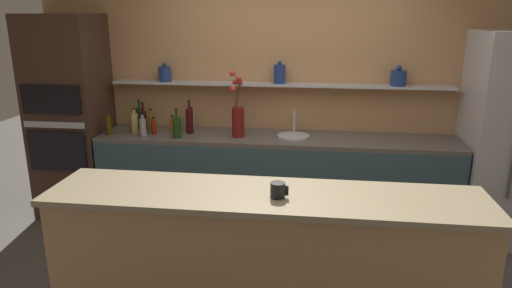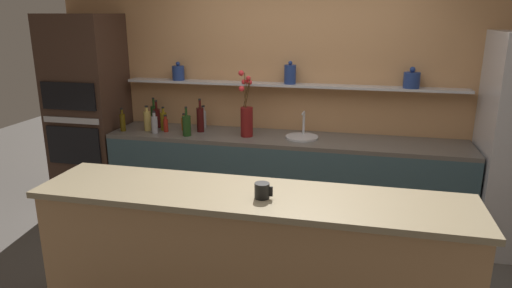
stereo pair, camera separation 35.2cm
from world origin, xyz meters
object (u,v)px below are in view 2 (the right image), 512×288
Objects in this scene: bottle_oil_6 at (123,122)px; coffee_mug at (262,191)px; bottle_spirit_4 at (203,119)px; sink_fixture at (302,136)px; bottle_wine_8 at (154,115)px; bottle_spirit_3 at (147,120)px; bottle_wine_10 at (200,119)px; bottle_wine_9 at (187,125)px; bottle_sauce_0 at (166,125)px; bottle_oil_1 at (164,121)px; bottle_spirit_5 at (155,124)px; bottle_sauce_7 at (184,123)px; flower_vase at (246,116)px; oven_tower at (89,114)px; bottle_wine_2 at (157,117)px.

coffee_mug is (1.85, -1.66, 0.05)m from bottle_oil_6.
bottle_spirit_4 is 0.84m from bottle_oil_6.
bottle_wine_8 is (-1.65, 0.18, 0.09)m from sink_fixture.
bottle_wine_10 is at bearing 8.00° from bottle_spirit_3.
sink_fixture is 1.86m from bottle_oil_6.
bottle_wine_9 is at bearing -98.54° from bottle_spirit_4.
bottle_sauce_0 is 0.08m from bottle_oil_1.
sink_fixture is at bearing 5.68° from bottle_spirit_5.
bottle_wine_9 is at bearing -2.11° from bottle_oil_6.
bottle_spirit_5 reaches higher than bottle_sauce_7.
bottle_sauce_7 is (-0.70, 0.09, -0.14)m from flower_vase.
bottle_oil_6 is 2.49m from coffee_mug.
bottle_wine_8 is at bearing 134.38° from bottle_sauce_0.
bottle_wine_10 reaches higher than bottle_wine_8.
oven_tower is 0.72m from bottle_spirit_3.
bottle_oil_1 is 1.40× the size of bottle_sauce_7.
coffee_mug is (1.40, -1.73, 0.07)m from bottle_sauce_0.
bottle_oil_6 is at bearing -161.80° from bottle_oil_1.
bottle_sauce_7 is at bearing 178.25° from sink_fixture.
bottle_wine_9 is 2.65× the size of coffee_mug.
bottle_wine_2 is at bearing 141.61° from bottle_oil_1.
bottle_wine_2 is 1.22× the size of bottle_oil_6.
sink_fixture is at bearing -9.17° from bottle_spirit_4.
bottle_wine_9 reaches higher than bottle_sauce_0.
bottle_wine_10 is at bearing 13.81° from bottle_sauce_0.
bottle_wine_9 reaches higher than bottle_spirit_3.
oven_tower is 11.75× the size of bottle_sauce_0.
sink_fixture reaches higher than coffee_mug.
flower_vase reaches higher than bottle_spirit_3.
bottle_oil_6 is at bearing -140.97° from bottle_wine_2.
flower_vase is 1.07m from bottle_spirit_3.
bottle_sauce_0 is 2.23m from coffee_mug.
bottle_oil_6 reaches higher than bottle_sauce_7.
sink_fixture is 1.32× the size of bottle_spirit_4.
flower_vase reaches higher than bottle_oil_6.
bottle_spirit_5 is at bearing -0.19° from bottle_oil_6.
bottle_wine_10 is (-1.06, 0.01, 0.11)m from sink_fixture.
bottle_oil_1 is at bearing -0.29° from oven_tower.
bottle_wine_10 is at bearing 20.06° from bottle_spirit_5.
bottle_wine_10 is (0.03, -0.16, 0.03)m from bottle_spirit_4.
bottle_sauce_0 is at bearing -176.96° from sink_fixture.
bottle_wine_10 is at bearing 120.08° from coffee_mug.
coffee_mug is at bearing -48.04° from bottle_spirit_5.
oven_tower is at bearing 164.13° from bottle_oil_6.
flower_vase is 1.04m from bottle_wine_2.
coffee_mug is at bearing -51.02° from bottle_oil_1.
bottle_spirit_3 is 1.08× the size of bottle_spirit_4.
sink_fixture is 1.66m from bottle_wine_8.
bottle_wine_8 is (-0.57, 0.00, 0.01)m from bottle_spirit_4.
bottle_wine_10 is (1.27, 0.02, 0.00)m from oven_tower.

